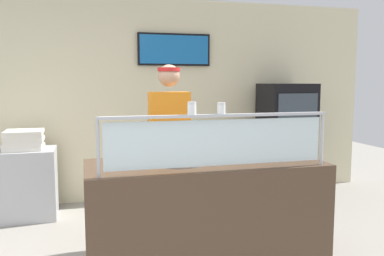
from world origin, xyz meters
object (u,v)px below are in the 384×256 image
at_px(worker_figure, 170,143).
at_px(pizza_box_stack, 24,140).
at_px(pizza_server, 181,159).
at_px(pepper_flake_shaker, 221,109).
at_px(parmesan_shaker, 192,109).
at_px(pizza_tray, 181,161).
at_px(drink_fridge, 286,140).

distance_m(worker_figure, pizza_box_stack, 1.89).
xyz_separation_m(worker_figure, pizza_box_stack, (-1.48, 1.18, -0.08)).
bearing_deg(worker_figure, pizza_server, -95.30).
distance_m(pepper_flake_shaker, worker_figure, 1.13).
xyz_separation_m(pizza_server, parmesan_shaker, (0.01, -0.32, 0.42)).
xyz_separation_m(pizza_tray, parmesan_shaker, (0.00, -0.34, 0.44)).
bearing_deg(drink_fridge, pepper_flake_shaker, -127.61).
bearing_deg(drink_fridge, worker_figure, -147.28).
xyz_separation_m(pizza_tray, pizza_server, (-0.01, -0.02, 0.02)).
bearing_deg(pizza_tray, pepper_flake_shaker, -56.80).
relative_size(worker_figure, drink_fridge, 1.12).
distance_m(pizza_tray, parmesan_shaker, 0.55).
bearing_deg(drink_fridge, pizza_server, -135.34).
relative_size(pepper_flake_shaker, drink_fridge, 0.05).
relative_size(pizza_tray, pizza_box_stack, 0.99).
xyz_separation_m(pizza_server, pizza_box_stack, (-1.41, 1.91, -0.06)).
bearing_deg(worker_figure, pizza_box_stack, 141.34).
bearing_deg(parmesan_shaker, pepper_flake_shaker, -0.00).
height_order(pizza_server, pepper_flake_shaker, pepper_flake_shaker).
bearing_deg(pepper_flake_shaker, parmesan_shaker, 180.00).
bearing_deg(pizza_server, worker_figure, 81.52).
height_order(drink_fridge, pizza_box_stack, drink_fridge).
xyz_separation_m(pizza_tray, pizza_box_stack, (-1.42, 1.89, -0.04)).
distance_m(pizza_server, drink_fridge, 2.78).
height_order(pizza_tray, pizza_box_stack, pizza_box_stack).
bearing_deg(pizza_server, pizza_box_stack, 123.29).
bearing_deg(pepper_flake_shaker, pizza_box_stack, 126.35).
bearing_deg(pizza_tray, pizza_server, -108.16).
distance_m(pizza_tray, pepper_flake_shaker, 0.59).
bearing_deg(pizza_server, drink_fridge, 41.48).
bearing_deg(parmesan_shaker, pizza_tray, 90.08).
relative_size(pizza_server, drink_fridge, 0.18).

